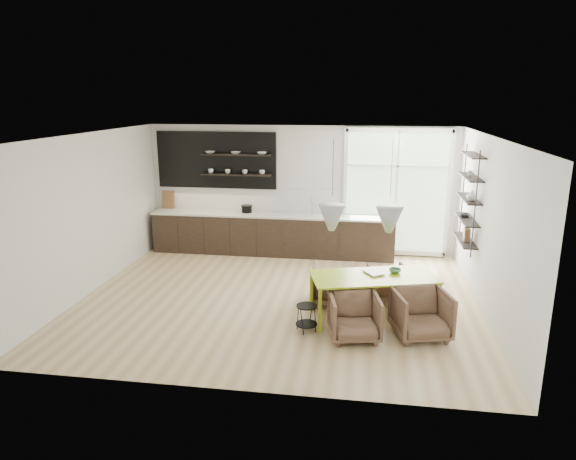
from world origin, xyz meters
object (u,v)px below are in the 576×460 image
object	(u,v)px
armchair_back_left	(333,284)
dining_table	(374,279)
armchair_back_right	(389,283)
armchair_front_left	(354,317)
wire_stool	(307,315)
armchair_front_right	(421,314)

from	to	relation	value
armchair_back_left	dining_table	bearing A→B (deg)	139.28
armchair_back_right	armchair_front_left	world-z (taller)	armchair_front_left
dining_table	armchair_back_left	bearing A→B (deg)	125.47
armchair_front_left	wire_stool	bearing A→B (deg)	160.03
wire_stool	armchair_front_left	bearing A→B (deg)	-9.02
armchair_back_left	armchair_front_left	xyz separation A→B (m)	(0.40, -1.33, -0.00)
armchair_back_right	armchair_back_left	bearing A→B (deg)	0.97
dining_table	armchair_front_right	world-z (taller)	armchair_front_right
armchair_back_right	wire_stool	distance (m)	1.99
armchair_back_right	armchair_front_left	xyz separation A→B (m)	(-0.57, -1.62, 0.03)
armchair_back_left	wire_stool	bearing A→B (deg)	72.98
armchair_back_left	wire_stool	size ratio (longest dim) A/B	1.74
dining_table	armchair_back_right	distance (m)	0.97
wire_stool	armchair_back_left	bearing A→B (deg)	74.84
dining_table	armchair_front_left	size ratio (longest dim) A/B	2.89
wire_stool	dining_table	bearing A→B (deg)	33.20
armchair_front_left	wire_stool	world-z (taller)	armchair_front_left
armchair_front_left	wire_stool	distance (m)	0.74
armchair_back_left	wire_stool	distance (m)	1.26
armchair_back_right	armchair_front_right	distance (m)	1.49
armchair_back_left	wire_stool	world-z (taller)	armchair_back_left
dining_table	wire_stool	xyz separation A→B (m)	(-1.01, -0.66, -0.40)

